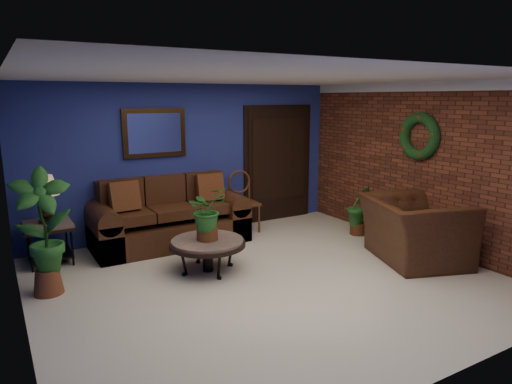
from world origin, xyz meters
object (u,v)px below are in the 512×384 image
sofa (168,222)px  end_table (48,232)px  armchair (414,230)px  side_chair (242,197)px  table_lamp (45,193)px  coffee_table (208,244)px

sofa → end_table: bearing=-178.7°
armchair → end_table: bearing=80.6°
sofa → side_chair: 1.38m
end_table → table_lamp: table_lamp is taller
coffee_table → end_table: (-1.77, 1.38, 0.07)m
sofa → side_chair: (1.36, 0.04, 0.24)m
sofa → side_chair: size_ratio=2.27×
table_lamp → armchair: 5.12m
coffee_table → end_table: end_table is taller
sofa → armchair: (2.71, -2.51, 0.10)m
coffee_table → side_chair: 1.98m
sofa → side_chair: sofa is taller
end_table → armchair: size_ratio=0.47×
armchair → sofa: bearing=66.9°
coffee_table → end_table: size_ratio=1.57×
end_table → side_chair: (3.10, 0.08, 0.14)m
coffee_table → end_table: 2.25m
side_chair → armchair: size_ratio=0.76×
sofa → table_lamp: table_lamp is taller
end_table → table_lamp: size_ratio=1.01×
sofa → end_table: 1.74m
coffee_table → end_table: bearing=142.1°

